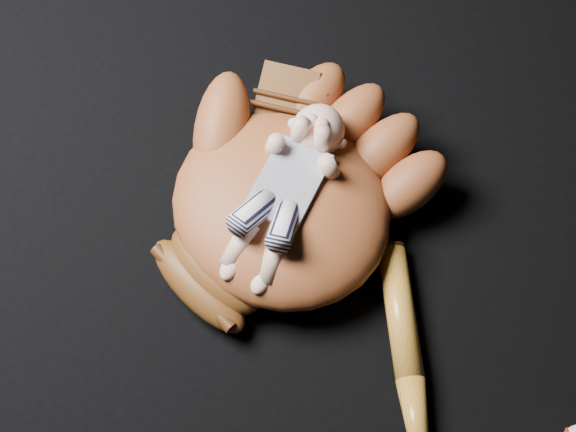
{
  "coord_description": "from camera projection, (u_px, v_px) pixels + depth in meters",
  "views": [
    {
      "loc": [
        0.23,
        -0.51,
        1.38
      ],
      "look_at": [
        -0.14,
        -0.02,
        0.09
      ],
      "focal_mm": 55.0,
      "sensor_mm": 36.0,
      "label": 1
    }
  ],
  "objects": [
    {
      "name": "baseball_glove",
      "position": [
        281.0,
        203.0,
        1.45
      ],
      "size": [
        0.55,
        0.61,
        0.17
      ],
      "primitive_type": null,
      "rotation": [
        0.0,
        0.0,
        -0.17
      ],
      "color": "brown",
      "rests_on": "ground"
    },
    {
      "name": "newborn_baby",
      "position": [
        282.0,
        197.0,
        1.4
      ],
      "size": [
        0.22,
        0.36,
        0.14
      ],
      "primitive_type": null,
      "rotation": [
        0.0,
        0.0,
        0.21
      ],
      "color": "#DFAC90",
      "rests_on": "baseball_glove"
    },
    {
      "name": "baseball_bat",
      "position": [
        413.0,
        397.0,
        1.37
      ],
      "size": [
        0.37,
        0.41,
        0.05
      ],
      "primitive_type": null,
      "rotation": [
        0.0,
        0.0,
        0.74
      ],
      "color": "#B07222",
      "rests_on": "ground"
    }
  ]
}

